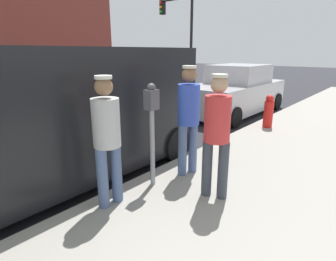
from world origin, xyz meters
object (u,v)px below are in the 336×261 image
Objects in this scene: pedestrian_in_red at (217,130)px; traffic_light_corner at (180,26)px; pedestrian_in_blue at (188,114)px; parking_meter_near at (152,118)px; parked_van at (43,115)px; fire_hydrant at (269,112)px; parked_sedan_ahead at (235,92)px; pedestrian_in_gray at (107,134)px.

pedestrian_in_red is 0.32× the size of traffic_light_corner.
pedestrian_in_red is 0.96× the size of pedestrian_in_blue.
parking_meter_near is 1.72m from parked_van.
fire_hydrant is (1.60, 5.16, -0.59)m from parked_van.
traffic_light_corner reaches higher than parked_sedan_ahead.
fire_hydrant is (0.10, 4.32, -0.61)m from parking_meter_near.
parked_van is 13.67m from traffic_light_corner.
traffic_light_corner reaches higher than parked_van.
parked_van is (-2.39, -1.12, 0.05)m from pedestrian_in_red.
pedestrian_in_red is 4.15m from fire_hydrant.
pedestrian_in_blue is at bearing 76.07° from parking_meter_near.
fire_hydrant is (8.11, -6.63, -2.95)m from traffic_light_corner.
traffic_light_corner is at bearing 128.45° from pedestrian_in_blue.
parking_meter_near is at bearing 29.20° from parked_van.
parked_van is at bearing -150.80° from parking_meter_near.
pedestrian_in_gray is 6.87m from parked_sedan_ahead.
pedestrian_in_blue is at bearing 152.90° from pedestrian_in_red.
parked_sedan_ahead reaches higher than fire_hydrant.
pedestrian_in_red is 1.94× the size of fire_hydrant.
pedestrian_in_gray is 1.94× the size of fire_hydrant.
parking_meter_near is 0.91× the size of pedestrian_in_gray.
traffic_light_corner is (-6.51, 11.79, 2.36)m from parked_van.
pedestrian_in_gray is at bearing -76.34° from parked_sedan_ahead.
pedestrian_in_gray is 14.37m from traffic_light_corner.
pedestrian_in_blue is at bearing -89.01° from fire_hydrant.
parking_meter_near is at bearing -74.26° from parked_sedan_ahead.
parking_meter_near reaches higher than fire_hydrant.
traffic_light_corner is 10.88m from fire_hydrant.
parked_van is 6.76m from parked_sedan_ahead.
pedestrian_in_gray is at bearing -55.78° from traffic_light_corner.
pedestrian_in_gray is at bearing -98.27° from pedestrian_in_blue.
parked_van is 5.43m from fire_hydrant.
pedestrian_in_blue is at bearing 81.73° from pedestrian_in_gray.
pedestrian_in_blue is 3.71m from fire_hydrant.
parked_van is 6.05× the size of fire_hydrant.
parked_sedan_ahead is at bearing 105.74° from parking_meter_near.
fire_hydrant is at bearing -41.93° from parked_sedan_ahead.
fire_hydrant is (-0.79, 4.04, -0.54)m from pedestrian_in_red.
pedestrian_in_red is 0.38× the size of parked_sedan_ahead.
pedestrian_in_gray is at bearing -131.84° from pedestrian_in_red.
parked_sedan_ahead is at bearing -38.50° from traffic_light_corner.
parked_sedan_ahead is at bearing 91.39° from parked_van.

